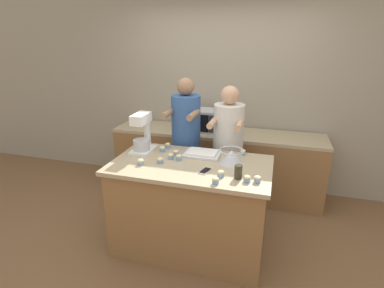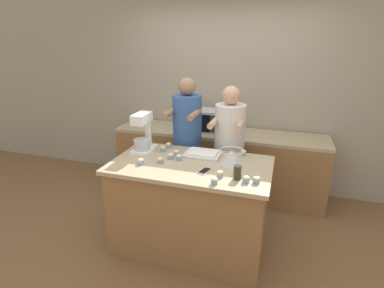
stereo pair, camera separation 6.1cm
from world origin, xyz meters
TOP-DOWN VIEW (x-y plane):
  - ground_plane at (0.00, 0.00)m, footprint 16.00×16.00m
  - back_wall at (0.00, 1.60)m, footprint 10.00×0.06m
  - island_counter at (0.00, 0.00)m, footprint 1.52×0.86m
  - back_counter at (0.00, 1.25)m, footprint 2.80×0.60m
  - person_left at (-0.25, 0.64)m, footprint 0.35×0.51m
  - person_right at (0.25, 0.64)m, footprint 0.35×0.51m
  - stand_mixer at (-0.57, 0.16)m, footprint 0.20×0.30m
  - mixing_bowl at (0.37, 0.11)m, footprint 0.24×0.24m
  - baking_tray at (0.06, 0.23)m, footprint 0.36×0.27m
  - microwave_oven at (-0.21, 1.25)m, footprint 0.53×0.33m
  - cell_phone at (0.18, -0.14)m, footprint 0.10×0.16m
  - drinking_glass at (0.48, -0.20)m, footprint 0.07×0.07m
  - cupcake_0 at (-0.22, 0.04)m, footprint 0.06×0.06m
  - cupcake_1 at (-0.28, -0.08)m, footprint 0.06×0.06m
  - cupcake_2 at (0.64, -0.23)m, footprint 0.06×0.06m
  - cupcake_3 at (-0.36, 0.33)m, footprint 0.06×0.06m
  - cupcake_4 at (-0.44, -0.17)m, footprint 0.06×0.06m
  - cupcake_5 at (0.33, -0.21)m, footprint 0.06×0.06m
  - cupcake_6 at (-0.20, 0.15)m, footprint 0.06×0.06m
  - cupcake_7 at (0.56, -0.25)m, footprint 0.06×0.06m
  - cupcake_8 at (-0.37, 0.21)m, footprint 0.06×0.06m
  - cupcake_9 at (-0.66, 0.37)m, footprint 0.06×0.06m
  - cupcake_10 at (0.31, -0.35)m, footprint 0.06×0.06m
  - cupcake_11 at (-0.13, 0.04)m, footprint 0.06×0.06m
  - cupcake_12 at (0.45, 0.35)m, footprint 0.06×0.06m

SIDE VIEW (x-z plane):
  - ground_plane at x=0.00m, z-range 0.00..0.00m
  - back_counter at x=0.00m, z-range 0.00..0.89m
  - island_counter at x=0.00m, z-range 0.00..0.94m
  - person_right at x=0.25m, z-range 0.04..1.63m
  - person_left at x=-0.25m, z-range 0.04..1.71m
  - cell_phone at x=0.18m, z-range 0.94..0.95m
  - baking_tray at x=0.06m, z-range 0.94..0.98m
  - cupcake_0 at x=-0.22m, z-range 0.94..1.00m
  - cupcake_1 at x=-0.28m, z-range 0.94..1.00m
  - cupcake_2 at x=0.64m, z-range 0.94..1.00m
  - cupcake_3 at x=-0.36m, z-range 0.94..1.00m
  - cupcake_4 at x=-0.44m, z-range 0.94..1.00m
  - cupcake_5 at x=0.33m, z-range 0.94..1.00m
  - cupcake_6 at x=-0.20m, z-range 0.94..1.00m
  - cupcake_7 at x=0.56m, z-range 0.94..1.00m
  - cupcake_8 at x=-0.37m, z-range 0.94..1.00m
  - cupcake_9 at x=-0.66m, z-range 0.94..1.00m
  - cupcake_10 at x=0.31m, z-range 0.94..1.00m
  - cupcake_11 at x=-0.13m, z-range 0.94..1.00m
  - cupcake_12 at x=0.45m, z-range 0.94..1.00m
  - drinking_glass at x=0.48m, z-range 0.94..1.06m
  - mixing_bowl at x=0.37m, z-range 0.95..1.08m
  - microwave_oven at x=-0.21m, z-range 0.89..1.17m
  - stand_mixer at x=-0.57m, z-range 0.92..1.33m
  - back_wall at x=0.00m, z-range 0.00..2.70m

